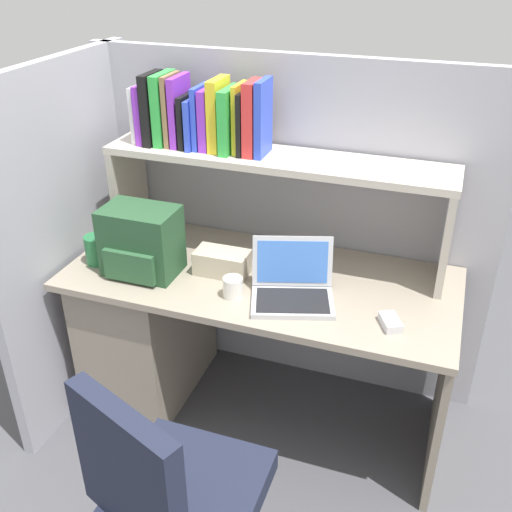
{
  "coord_description": "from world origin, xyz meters",
  "views": [
    {
      "loc": [
        0.68,
        -1.99,
        1.98
      ],
      "look_at": [
        0.0,
        -0.05,
        0.85
      ],
      "focal_mm": 41.78,
      "sensor_mm": 36.0,
      "label": 1
    }
  ],
  "objects": [
    {
      "name": "laptop",
      "position": [
        0.17,
        -0.11,
        0.78
      ],
      "size": [
        0.37,
        0.33,
        0.22
      ],
      "color": "#B7BABF",
      "rests_on": "desk"
    },
    {
      "name": "ground_plane",
      "position": [
        0.0,
        0.0,
        0.0
      ],
      "size": [
        8.0,
        8.0,
        0.0
      ],
      "primitive_type": "plane",
      "color": "#4C4C51"
    },
    {
      "name": "cubicle_partition_left",
      "position": [
        -0.85,
        -0.05,
        0.78
      ],
      "size": [
        0.05,
        1.06,
        1.55
      ],
      "primitive_type": "cube",
      "color": "#9E9EA8",
      "rests_on": "ground_plane"
    },
    {
      "name": "overhead_hutch",
      "position": [
        0.0,
        0.2,
        1.08
      ],
      "size": [
        1.44,
        0.28,
        0.45
      ],
      "color": "#B3A99C",
      "rests_on": "desk"
    },
    {
      "name": "backpack",
      "position": [
        -0.47,
        -0.12,
        0.87
      ],
      "size": [
        0.3,
        0.22,
        0.28
      ],
      "color": "#264C2D",
      "rests_on": "desk"
    },
    {
      "name": "snack_canister",
      "position": [
        -0.69,
        -0.12,
        0.79
      ],
      "size": [
        0.1,
        0.1,
        0.12
      ],
      "primitive_type": "cylinder",
      "color": "#26723F",
      "rests_on": "desk"
    },
    {
      "name": "computer_mouse",
      "position": [
        0.55,
        -0.18,
        0.75
      ],
      "size": [
        0.1,
        0.12,
        0.03
      ],
      "primitive_type": "cube",
      "rotation": [
        0.0,
        0.0,
        0.46
      ],
      "color": "silver",
      "rests_on": "desk"
    },
    {
      "name": "reference_books_on_shelf",
      "position": [
        -0.33,
        0.2,
        1.32
      ],
      "size": [
        0.58,
        0.19,
        0.3
      ],
      "color": "white",
      "rests_on": "overhead_hutch"
    },
    {
      "name": "paper_cup",
      "position": [
        -0.05,
        -0.18,
        0.77
      ],
      "size": [
        0.08,
        0.08,
        0.08
      ],
      "primitive_type": "cylinder",
      "color": "white",
      "rests_on": "desk"
    },
    {
      "name": "cubicle_partition_rear",
      "position": [
        0.0,
        0.38,
        0.78
      ],
      "size": [
        1.84,
        0.05,
        1.55
      ],
      "primitive_type": "cube",
      "color": "#9E9EA8",
      "rests_on": "ground_plane"
    },
    {
      "name": "desk",
      "position": [
        -0.39,
        0.0,
        0.4
      ],
      "size": [
        1.6,
        0.7,
        0.73
      ],
      "color": "gray",
      "rests_on": "ground_plane"
    },
    {
      "name": "tissue_box",
      "position": [
        -0.16,
        -0.03,
        0.78
      ],
      "size": [
        0.22,
        0.12,
        0.1
      ],
      "primitive_type": "cube",
      "rotation": [
        0.0,
        0.0,
        0.01
      ],
      "color": "#BFB299",
      "rests_on": "desk"
    }
  ]
}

